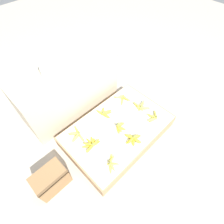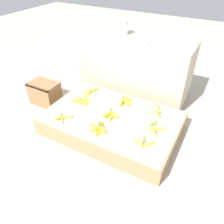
# 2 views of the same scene
# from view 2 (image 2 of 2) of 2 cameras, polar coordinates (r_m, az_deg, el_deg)

# --- Properties ---
(ground_plane) EXTENTS (10.00, 10.00, 0.00)m
(ground_plane) POSITION_cam_2_polar(r_m,az_deg,el_deg) (2.24, -0.03, -4.66)
(ground_plane) COLOR #A89E8E
(display_platform) EXTENTS (1.29, 0.84, 0.18)m
(display_platform) POSITION_cam_2_polar(r_m,az_deg,el_deg) (2.18, -0.03, -2.85)
(display_platform) COLOR #997551
(display_platform) RESTS_ON ground_plane
(back_vendor_table) EXTENTS (1.30, 0.50, 0.70)m
(back_vendor_table) POSITION_cam_2_polar(r_m,az_deg,el_deg) (2.69, 5.93, 11.64)
(back_vendor_table) COLOR tan
(back_vendor_table) RESTS_ON ground_plane
(wooden_crate) EXTENTS (0.33, 0.23, 0.27)m
(wooden_crate) POSITION_cam_2_polar(r_m,az_deg,el_deg) (2.68, -17.11, 4.76)
(wooden_crate) COLOR olive
(wooden_crate) RESTS_ON ground_plane
(banana_bunch_front_left) EXTENTS (0.18, 0.18, 0.09)m
(banana_bunch_front_left) POSITION_cam_2_polar(r_m,az_deg,el_deg) (2.12, -12.91, -1.34)
(banana_bunch_front_left) COLOR #DBCC4C
(banana_bunch_front_left) RESTS_ON display_platform
(banana_bunch_front_midleft) EXTENTS (0.21, 0.22, 0.11)m
(banana_bunch_front_midleft) POSITION_cam_2_polar(r_m,az_deg,el_deg) (1.94, -3.73, -4.11)
(banana_bunch_front_midleft) COLOR yellow
(banana_bunch_front_midleft) RESTS_ON display_platform
(banana_bunch_front_midright) EXTENTS (0.22, 0.16, 0.08)m
(banana_bunch_front_midright) POSITION_cam_2_polar(r_m,az_deg,el_deg) (1.83, 8.08, -7.88)
(banana_bunch_front_midright) COLOR gold
(banana_bunch_front_midright) RESTS_ON display_platform
(banana_bunch_middle_left) EXTENTS (0.21, 0.16, 0.09)m
(banana_bunch_middle_left) POSITION_cam_2_polar(r_m,az_deg,el_deg) (2.31, -8.11, 2.90)
(banana_bunch_middle_left) COLOR gold
(banana_bunch_middle_left) RESTS_ON display_platform
(banana_bunch_middle_midleft) EXTENTS (0.17, 0.13, 0.11)m
(banana_bunch_middle_midleft) POSITION_cam_2_polar(r_m,az_deg,el_deg) (2.08, -0.42, -0.64)
(banana_bunch_middle_midleft) COLOR gold
(banana_bunch_middle_midleft) RESTS_ON display_platform
(banana_bunch_middle_midright) EXTENTS (0.19, 0.24, 0.10)m
(banana_bunch_middle_midright) POSITION_cam_2_polar(r_m,az_deg,el_deg) (1.98, 10.80, -4.03)
(banana_bunch_middle_midright) COLOR #DBCC4C
(banana_bunch_middle_midright) RESTS_ON display_platform
(banana_bunch_back_left) EXTENTS (0.17, 0.26, 0.08)m
(banana_bunch_back_left) POSITION_cam_2_polar(r_m,az_deg,el_deg) (2.48, -5.92, 5.52)
(banana_bunch_back_left) COLOR #DBCC4C
(banana_bunch_back_left) RESTS_ON display_platform
(banana_bunch_back_midleft) EXTENTS (0.16, 0.23, 0.09)m
(banana_bunch_back_midleft) POSITION_cam_2_polar(r_m,az_deg,el_deg) (2.29, 3.30, 2.98)
(banana_bunch_back_midleft) COLOR gold
(banana_bunch_back_midleft) RESTS_ON display_platform
(banana_bunch_back_midright) EXTENTS (0.18, 0.24, 0.09)m
(banana_bunch_back_midright) POSITION_cam_2_polar(r_m,az_deg,el_deg) (2.20, 11.68, 0.50)
(banana_bunch_back_midright) COLOR gold
(banana_bunch_back_midright) RESTS_ON display_platform
(glass_jar) EXTENTS (0.13, 0.13, 0.15)m
(glass_jar) POSITION_cam_2_polar(r_m,az_deg,el_deg) (2.64, 2.78, 21.14)
(glass_jar) COLOR silver
(glass_jar) RESTS_ON back_vendor_table
(foam_tray_white) EXTENTS (0.25, 0.18, 0.02)m
(foam_tray_white) POSITION_cam_2_polar(r_m,az_deg,el_deg) (2.48, 7.13, 18.24)
(foam_tray_white) COLOR white
(foam_tray_white) RESTS_ON back_vendor_table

